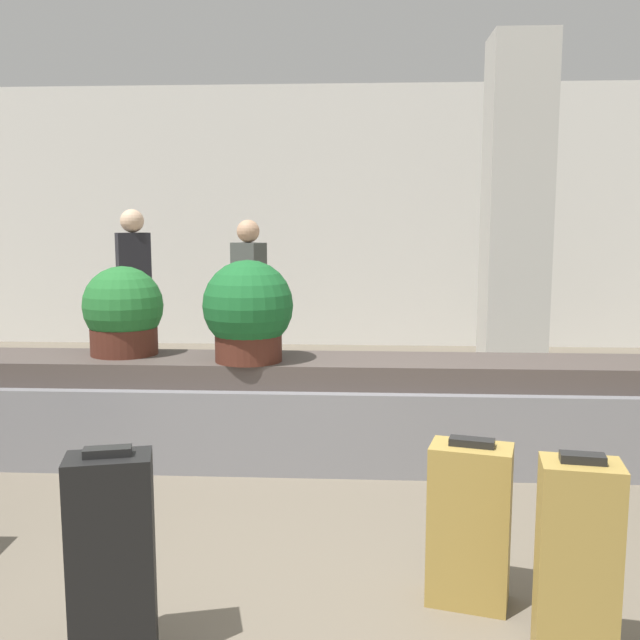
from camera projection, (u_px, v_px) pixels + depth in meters
ground_plane at (301, 574)px, 3.16m from camera, size 18.00×18.00×0.00m
back_wall at (340, 217)px, 8.82m from camera, size 18.00×0.06×3.20m
carousel at (320, 412)px, 4.63m from camera, size 8.56×0.72×0.67m
pillar at (516, 216)px, 6.54m from camera, size 0.56×0.56×3.20m
suitcase_0 at (577, 567)px, 2.43m from camera, size 0.29×0.23×0.78m
suitcase_1 at (469, 524)px, 2.88m from camera, size 0.36×0.27×0.69m
suitcase_4 at (112, 559)px, 2.49m from camera, size 0.33×0.25×0.78m
potted_plant_0 at (248, 312)px, 4.46m from camera, size 0.57×0.57×0.64m
potted_plant_2 at (123, 313)px, 4.69m from camera, size 0.52×0.52×0.59m
traveler_0 at (134, 277)px, 7.18m from camera, size 0.37×0.31×1.67m
traveler_1 at (249, 287)px, 6.87m from camera, size 0.36×0.33×1.57m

